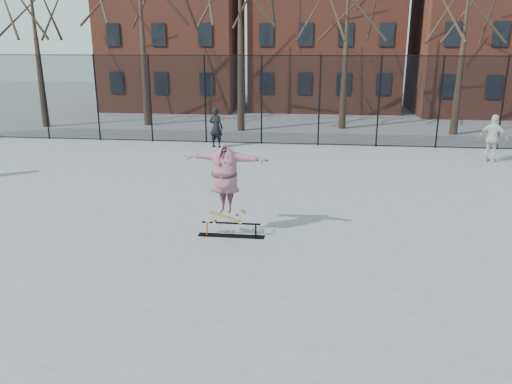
# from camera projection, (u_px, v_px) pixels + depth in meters

# --- Properties ---
(ground) EXTENTS (100.00, 100.00, 0.00)m
(ground) POSITION_uv_depth(u_px,v_px,m) (260.00, 262.00, 10.56)
(ground) COLOR slate
(skate_rail) EXTENTS (1.60, 0.25, 0.35)m
(skate_rail) POSITION_uv_depth(u_px,v_px,m) (231.00, 231.00, 11.97)
(skate_rail) COLOR black
(skate_rail) RESTS_ON ground
(skateboard) EXTENTS (0.87, 0.21, 0.10)m
(skateboard) POSITION_uv_depth(u_px,v_px,m) (226.00, 220.00, 11.90)
(skateboard) COLOR olive
(skateboard) RESTS_ON skate_rail
(skater) EXTENTS (2.09, 0.77, 1.67)m
(skater) POSITION_uv_depth(u_px,v_px,m) (225.00, 184.00, 11.65)
(skater) COLOR #4E3B94
(skater) RESTS_ON skateboard
(bystander_black) EXTENTS (0.75, 0.61, 1.77)m
(bystander_black) POSITION_uv_depth(u_px,v_px,m) (216.00, 127.00, 22.11)
(bystander_black) COLOR black
(bystander_black) RESTS_ON ground
(bystander_white) EXTENTS (1.15, 0.99, 1.85)m
(bystander_white) POSITION_uv_depth(u_px,v_px,m) (493.00, 139.00, 19.29)
(bystander_white) COLOR beige
(bystander_white) RESTS_ON ground
(fence) EXTENTS (34.03, 0.07, 4.00)m
(fence) POSITION_uv_depth(u_px,v_px,m) (292.00, 99.00, 22.35)
(fence) COLOR black
(fence) RESTS_ON ground
(rowhouses) EXTENTS (29.00, 7.00, 13.00)m
(rowhouses) POSITION_uv_depth(u_px,v_px,m) (314.00, 19.00, 33.49)
(rowhouses) COLOR brown
(rowhouses) RESTS_ON ground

